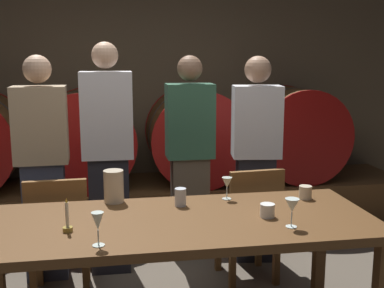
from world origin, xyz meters
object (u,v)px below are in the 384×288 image
candle_center (67,223)px  cup_left (180,197)px  guest_far_left (43,167)px  guest_center_left (108,157)px  pitcher (114,186)px  wine_glass_right (292,206)px  wine_glass_left (98,222)px  guest_far_right (256,158)px  wine_barrel_far_right (294,133)px  wine_glass_center (227,184)px  dining_table (175,232)px  cup_center (267,210)px  cup_right (305,192)px  wine_barrel_center_left (86,139)px  wine_barrel_center_right (195,136)px  guest_center_right (190,157)px  chair_right (251,219)px  chair_left (59,232)px

candle_center → cup_left: size_ratio=1.67×
guest_far_left → guest_center_left: size_ratio=0.95×
pitcher → wine_glass_right: 1.11m
wine_glass_left → guest_far_right: bearing=49.3°
wine_barrel_far_right → wine_glass_center: 2.22m
dining_table → wine_glass_right: 0.67m
cup_center → cup_right: size_ratio=0.99×
wine_barrel_center_left → guest_far_left: (-0.26, -1.16, -0.01)m
wine_barrel_far_right → wine_glass_right: (-0.96, -2.42, 0.02)m
guest_far_right → cup_left: guest_far_right is taller
wine_glass_right → wine_barrel_center_right: bearing=92.3°
cup_left → wine_glass_left: bearing=-131.1°
guest_center_left → guest_center_right: guest_center_left is taller
wine_barrel_far_right → guest_far_left: 2.66m
wine_barrel_center_left → pitcher: (0.25, -1.82, 0.01)m
wine_glass_left → wine_barrel_far_right: bearing=51.9°
chair_right → wine_glass_right: 1.01m
candle_center → cup_center: 1.10m
chair_right → wine_glass_left: 1.52m
guest_center_right → wine_glass_left: guest_center_right is taller
guest_center_left → chair_left: bearing=51.5°
guest_center_left → guest_center_right: bearing=-165.4°
wine_glass_left → chair_right: bearing=43.5°
guest_far_right → cup_right: bearing=102.5°
wine_barrel_center_left → guest_far_right: 1.77m
guest_center_right → cup_right: (0.58, -0.99, -0.04)m
guest_center_left → cup_right: size_ratio=21.16×
wine_glass_center → wine_glass_left: bearing=-141.1°
wine_barrel_center_right → wine_glass_right: (0.10, -2.42, 0.02)m
chair_right → cup_left: chair_right is taller
wine_barrel_center_right → cup_left: size_ratio=8.78×
guest_far_right → cup_right: guest_far_right is taller
guest_far_left → guest_center_right: (1.13, 0.21, -0.00)m
wine_barrel_center_right → cup_right: bearing=-79.2°
guest_center_left → candle_center: 1.20m
wine_barrel_center_right → guest_center_right: guest_center_right is taller
wine_barrel_far_right → chair_right: size_ratio=1.09×
wine_glass_right → cup_left: wine_glass_right is taller
guest_far_left → guest_center_right: bearing=-171.4°
chair_left → cup_left: bearing=149.5°
guest_center_left → chair_right: bearing=160.0°
wine_barrel_center_left → guest_far_left: 1.19m
wine_barrel_far_right → wine_glass_left: (-1.97, -2.51, 0.02)m
chair_left → wine_glass_right: size_ratio=5.59×
wine_barrel_center_right → candle_center: size_ratio=5.27×
wine_glass_center → cup_center: wine_glass_center is taller
dining_table → guest_center_right: size_ratio=1.35×
pitcher → cup_right: (1.20, -0.13, -0.06)m
wine_glass_left → wine_glass_center: bearing=38.9°
chair_right → wine_glass_right: (-0.06, -0.92, 0.40)m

